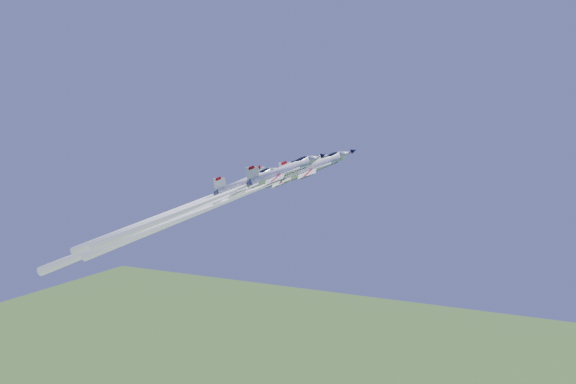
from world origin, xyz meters
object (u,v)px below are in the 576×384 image
at_px(jet_left, 190,212).
at_px(jet_right, 210,200).
at_px(jet_lead, 221,203).
at_px(jet_slot, 182,208).

bearing_deg(jet_left, jet_right, 27.42).
distance_m(jet_lead, jet_right, 4.42).
bearing_deg(jet_right, jet_slot, -134.68).
height_order(jet_lead, jet_left, jet_left).
distance_m(jet_lead, jet_slot, 8.99).
xyz_separation_m(jet_lead, jet_slot, (-8.87, -0.35, -1.42)).
height_order(jet_right, jet_slot, jet_right).
bearing_deg(jet_slot, jet_left, 177.39).
xyz_separation_m(jet_lead, jet_right, (0.39, -4.26, 1.12)).
bearing_deg(jet_lead, jet_right, -16.50).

